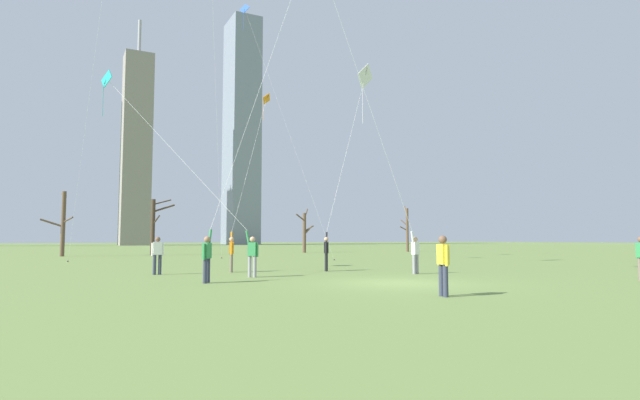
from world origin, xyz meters
TOP-DOWN VIEW (x-y plane):
  - ground_plane at (0.00, 0.00)m, footprint 400.00×400.00m
  - kite_flyer_foreground_left_orange at (-2.77, 9.49)m, footprint 6.40×11.59m
  - kite_flyer_foreground_right_red at (-5.16, 3.46)m, footprint 6.95×3.76m
  - kite_flyer_midfield_center_white at (2.01, 7.86)m, footprint 5.50×4.26m
  - kite_flyer_far_back_teal at (-4.38, 5.71)m, footprint 5.61×6.79m
  - kite_flyer_midfield_right_pink at (2.09, 3.23)m, footprint 7.04×1.15m
  - bystander_far_off_by_trees at (-1.37, -3.88)m, footprint 0.27×0.50m
  - bystander_watching_nearby at (-6.78, 8.07)m, footprint 0.51×0.22m
  - distant_kite_drifting_left_blue at (1.94, 21.13)m, footprint 5.94×4.50m
  - bare_tree_left_of_center at (26.67, 34.95)m, footprint 1.54×1.43m
  - bare_tree_far_right_edge at (-2.80, 34.96)m, footprint 2.21×1.19m
  - bare_tree_rightmost at (-10.49, 35.39)m, footprint 2.61×3.16m
  - bare_tree_center at (13.66, 36.45)m, footprint 2.58×1.58m
  - skyline_tall_tower at (33.93, 121.44)m, footprint 7.99×11.61m
  - skyline_short_annex at (4.70, 113.38)m, footprint 6.70×6.57m

SIDE VIEW (x-z plane):
  - ground_plane at x=0.00m, z-range 0.00..0.00m
  - bystander_far_off_by_trees at x=-1.37m, z-range 0.09..1.71m
  - bystander_watching_nearby at x=-6.78m, z-range 0.09..1.71m
  - kite_flyer_far_back_teal at x=-4.38m, z-range -2.71..6.91m
  - kite_flyer_foreground_left_orange at x=-2.77m, z-range -3.83..8.29m
  - bare_tree_center at x=13.66m, z-range -0.08..4.93m
  - bare_tree_left_of_center at x=26.67m, z-range -0.01..5.60m
  - bare_tree_far_right_edge at x=-2.80m, z-range 0.18..5.54m
  - kite_flyer_foreground_right_red at x=-5.16m, z-range -6.05..12.04m
  - bare_tree_rightmost at x=-10.49m, z-range 0.15..5.93m
  - kite_flyer_midfield_center_white at x=2.01m, z-range -2.33..9.72m
  - kite_flyer_midfield_right_pink at x=2.09m, z-range -3.95..11.71m
  - distant_kite_drifting_left_blue at x=1.94m, z-range 7.53..27.22m
  - skyline_short_annex at x=4.70m, z-range -4.37..51.36m
  - skyline_tall_tower at x=33.93m, z-range 0.00..64.51m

